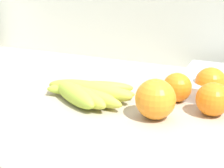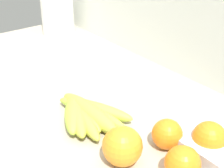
{
  "view_description": "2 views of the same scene",
  "coord_description": "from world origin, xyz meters",
  "px_view_note": "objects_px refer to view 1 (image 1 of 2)",
  "views": [
    {
      "loc": [
        0.31,
        -0.61,
        1.16
      ],
      "look_at": [
        0.04,
        -0.02,
        0.94
      ],
      "focal_mm": 50.48,
      "sensor_mm": 36.0,
      "label": 1
    },
    {
      "loc": [
        0.56,
        -0.4,
        1.35
      ],
      "look_at": [
        0.03,
        0.01,
        1.0
      ],
      "focal_mm": 54.61,
      "sensor_mm": 36.0,
      "label": 2
    }
  ],
  "objects_px": {
    "banana_bunch": "(84,92)",
    "orange_back_left": "(155,99)",
    "orange_far_right": "(211,83)",
    "orange_center": "(213,99)",
    "orange_front": "(177,87)"
  },
  "relations": [
    {
      "from": "banana_bunch",
      "to": "orange_back_left",
      "type": "xyz_separation_m",
      "value": [
        0.17,
        -0.02,
        0.02
      ]
    },
    {
      "from": "orange_far_right",
      "to": "orange_back_left",
      "type": "distance_m",
      "value": 0.18
    },
    {
      "from": "orange_center",
      "to": "orange_far_right",
      "type": "height_order",
      "value": "orange_far_right"
    },
    {
      "from": "orange_far_right",
      "to": "orange_front",
      "type": "xyz_separation_m",
      "value": [
        -0.06,
        -0.05,
        -0.0
      ]
    },
    {
      "from": "orange_center",
      "to": "orange_far_right",
      "type": "xyz_separation_m",
      "value": [
        -0.02,
        0.1,
        0.0
      ]
    },
    {
      "from": "orange_center",
      "to": "banana_bunch",
      "type": "bearing_deg",
      "value": -172.52
    },
    {
      "from": "orange_back_left",
      "to": "orange_center",
      "type": "bearing_deg",
      "value": 30.97
    },
    {
      "from": "banana_bunch",
      "to": "orange_center",
      "type": "distance_m",
      "value": 0.27
    },
    {
      "from": "orange_far_right",
      "to": "orange_center",
      "type": "bearing_deg",
      "value": -79.85
    },
    {
      "from": "orange_far_right",
      "to": "orange_back_left",
      "type": "relative_size",
      "value": 0.88
    },
    {
      "from": "orange_front",
      "to": "orange_back_left",
      "type": "xyz_separation_m",
      "value": [
        -0.02,
        -0.1,
        0.01
      ]
    },
    {
      "from": "orange_back_left",
      "to": "banana_bunch",
      "type": "bearing_deg",
      "value": 171.82
    },
    {
      "from": "banana_bunch",
      "to": "orange_front",
      "type": "bearing_deg",
      "value": 22.81
    },
    {
      "from": "banana_bunch",
      "to": "orange_back_left",
      "type": "relative_size",
      "value": 2.66
    },
    {
      "from": "orange_far_right",
      "to": "orange_front",
      "type": "relative_size",
      "value": 1.09
    }
  ]
}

